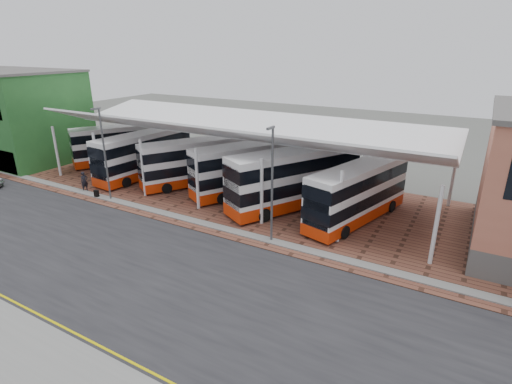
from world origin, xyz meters
TOP-DOWN VIEW (x-y plane):
  - ground at (0.00, 0.00)m, footprint 140.00×140.00m
  - road at (0.00, -1.00)m, footprint 120.00×14.00m
  - forecourt at (2.00, 13.00)m, footprint 72.00×16.00m
  - sidewalk at (0.00, -9.00)m, footprint 120.00×4.00m
  - north_kerb at (0.00, 6.20)m, footprint 120.00×0.80m
  - yellow_line_near at (0.00, -7.00)m, footprint 120.00×0.12m
  - yellow_line_far at (0.00, -6.70)m, footprint 120.00×0.12m
  - canopy at (-6.00, 13.94)m, footprint 37.00×11.63m
  - shop_green at (-30.00, 10.97)m, footprint 6.40×10.20m
  - shop_cream at (-36.50, 10.97)m, footprint 6.40×10.20m
  - lamp_west at (-14.00, 6.27)m, footprint 0.16×0.90m
  - lamp_east at (2.00, 6.27)m, footprint 0.16×0.90m
  - bus_0 at (-22.10, 15.13)m, footprint 7.30×10.13m
  - bus_1 at (-16.16, 12.82)m, footprint 3.38×11.11m
  - bus_2 at (-10.04, 13.42)m, footprint 7.46×10.31m
  - bus_3 at (-4.23, 13.93)m, footprint 7.56×10.93m
  - bus_4 at (0.69, 12.77)m, footprint 8.03×11.68m
  - bus_5 at (6.02, 12.70)m, footprint 5.18×10.91m
  - pedestrian at (-17.74, 6.64)m, footprint 0.57×0.75m
  - suitcase at (-15.43, 6.00)m, footprint 0.39×0.28m

SIDE VIEW (x-z plane):
  - ground at x=0.00m, z-range 0.00..0.00m
  - road at x=0.00m, z-range 0.00..0.02m
  - yellow_line_near at x=0.00m, z-range 0.02..0.03m
  - yellow_line_far at x=0.00m, z-range 0.02..0.03m
  - forecourt at x=2.00m, z-range 0.00..0.06m
  - sidewalk at x=0.00m, z-range 0.00..0.14m
  - north_kerb at x=0.00m, z-range 0.00..0.14m
  - suitcase at x=-15.43m, z-range 0.06..0.73m
  - pedestrian at x=-17.74m, z-range 0.06..1.92m
  - bus_0 at x=-22.10m, z-range 0.05..4.31m
  - bus_2 at x=-10.04m, z-range 0.05..4.39m
  - bus_5 at x=6.02m, z-range 0.05..4.43m
  - bus_1 at x=-16.16m, z-range 0.05..4.56m
  - bus_3 at x=-4.23m, z-range 0.05..4.61m
  - bus_4 at x=0.69m, z-range 0.04..4.91m
  - lamp_west at x=-14.00m, z-range 0.32..8.40m
  - lamp_east at x=2.00m, z-range 0.32..8.40m
  - shop_green at x=-30.00m, z-range 0.01..10.23m
  - shop_cream at x=-36.50m, z-range 0.01..10.23m
  - canopy at x=-6.00m, z-range 2.26..9.33m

